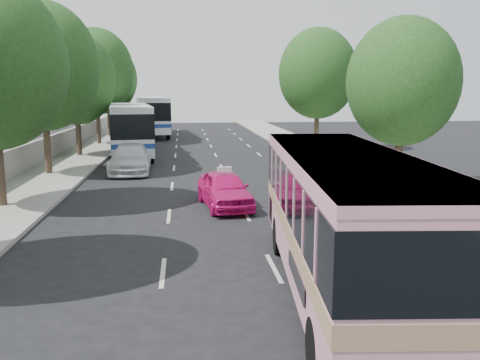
{
  "coord_description": "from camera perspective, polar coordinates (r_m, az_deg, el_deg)",
  "views": [
    {
      "loc": [
        -1.31,
        -14.6,
        4.62
      ],
      "look_at": [
        0.59,
        2.4,
        1.6
      ],
      "focal_mm": 38.0,
      "sensor_mm": 36.0,
      "label": 1
    }
  ],
  "objects": [
    {
      "name": "tree_right_far",
      "position": [
        39.94,
        8.87,
        12.06
      ],
      "size": [
        6.0,
        6.0,
        9.35
      ],
      "color": "#38281E",
      "rests_on": "ground"
    },
    {
      "name": "pink_taxi",
      "position": [
        20.3,
        -1.75,
        -1.05
      ],
      "size": [
        2.29,
        4.46,
        1.45
      ],
      "primitive_type": "imported",
      "rotation": [
        0.0,
        0.0,
        0.14
      ],
      "color": "#D7126F",
      "rests_on": "ground"
    },
    {
      "name": "pink_bus",
      "position": [
        11.53,
        11.66,
        -3.15
      ],
      "size": [
        3.53,
        10.45,
        3.27
      ],
      "rotation": [
        0.0,
        0.0,
        -0.09
      ],
      "color": "pink",
      "rests_on": "ground"
    },
    {
      "name": "white_pickup",
      "position": [
        29.68,
        -12.2,
        2.39
      ],
      "size": [
        2.41,
        5.58,
        1.6
      ],
      "primitive_type": "imported",
      "rotation": [
        0.0,
        0.0,
        0.03
      ],
      "color": "silver",
      "rests_on": "ground"
    },
    {
      "name": "tree_left_f",
      "position": [
        53.06,
        -14.6,
        11.19
      ],
      "size": [
        5.88,
        5.88,
        9.16
      ],
      "color": "#38281E",
      "rests_on": "ground"
    },
    {
      "name": "sidewalk_left",
      "position": [
        35.63,
        -18.0,
        2.2
      ],
      "size": [
        4.0,
        90.0,
        0.15
      ],
      "primitive_type": "cube",
      "color": "#9E998E",
      "rests_on": "ground"
    },
    {
      "name": "ground",
      "position": [
        15.37,
        -1.22,
        -7.49
      ],
      "size": [
        120.0,
        120.0,
        0.0
      ],
      "primitive_type": "plane",
      "color": "black",
      "rests_on": "ground"
    },
    {
      "name": "tree_left_d",
      "position": [
        37.26,
        -17.91,
        11.1
      ],
      "size": [
        5.52,
        5.52,
        8.6
      ],
      "color": "#38281E",
      "rests_on": "ground"
    },
    {
      "name": "low_wall",
      "position": [
        35.94,
        -20.89,
        3.42
      ],
      "size": [
        0.3,
        90.0,
        1.5
      ],
      "primitive_type": "cube",
      "color": "#9E998E",
      "rests_on": "sidewalk_left"
    },
    {
      "name": "taxi_roof_sign",
      "position": [
        20.16,
        -1.76,
        1.23
      ],
      "size": [
        0.57,
        0.25,
        0.18
      ],
      "primitive_type": "cube",
      "rotation": [
        0.0,
        0.0,
        0.14
      ],
      "color": "silver",
      "rests_on": "pink_taxi"
    },
    {
      "name": "tour_coach_rear",
      "position": [
        53.51,
        -9.9,
        7.47
      ],
      "size": [
        4.29,
        13.45,
        3.95
      ],
      "rotation": [
        0.0,
        0.0,
        0.11
      ],
      "color": "white",
      "rests_on": "ground"
    },
    {
      "name": "sidewalk_right",
      "position": [
        36.25,
        9.36,
        2.66
      ],
      "size": [
        4.0,
        90.0,
        0.12
      ],
      "primitive_type": "cube",
      "color": "#9E998E",
      "rests_on": "ground"
    },
    {
      "name": "tree_right_near",
      "position": [
        24.7,
        18.04,
        10.89
      ],
      "size": [
        5.1,
        5.1,
        7.95
      ],
      "color": "#38281E",
      "rests_on": "ground"
    },
    {
      "name": "tree_left_e",
      "position": [
        45.14,
        -15.81,
        11.95
      ],
      "size": [
        6.3,
        6.3,
        9.82
      ],
      "color": "#38281E",
      "rests_on": "ground"
    },
    {
      "name": "tree_left_c",
      "position": [
        29.5,
        -21.25,
        12.28
      ],
      "size": [
        6.0,
        6.0,
        9.35
      ],
      "color": "#38281E",
      "rests_on": "ground"
    },
    {
      "name": "tour_coach_front",
      "position": [
        37.03,
        -12.23,
        6.03
      ],
      "size": [
        4.09,
        12.38,
        3.64
      ],
      "rotation": [
        0.0,
        0.0,
        0.12
      ],
      "color": "silver",
      "rests_on": "ground"
    }
  ]
}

